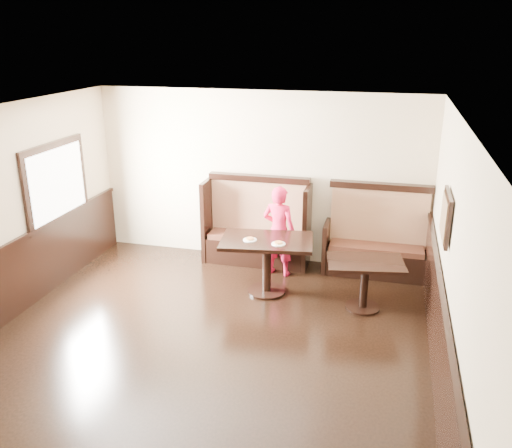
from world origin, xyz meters
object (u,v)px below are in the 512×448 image
(child, at_px, (279,231))
(booth_main, at_px, (257,231))
(table_main, at_px, (267,252))
(booth_neighbor, at_px, (377,245))
(table_neighbor, at_px, (365,273))

(child, bearing_deg, booth_main, -32.75)
(booth_main, xyz_separation_m, table_main, (0.42, -1.10, 0.11))
(booth_neighbor, height_order, table_main, booth_neighbor)
(booth_main, relative_size, child, 1.21)
(table_main, relative_size, table_neighbor, 1.26)
(table_neighbor, xyz_separation_m, child, (-1.38, 0.84, 0.19))
(booth_neighbor, relative_size, table_neighbor, 1.47)
(booth_main, height_order, booth_neighbor, same)
(booth_main, height_order, table_neighbor, booth_main)
(booth_main, relative_size, table_neighbor, 1.56)
(booth_neighbor, bearing_deg, table_main, -144.32)
(booth_main, distance_m, child, 0.65)
(table_main, height_order, child, child)
(booth_main, xyz_separation_m, booth_neighbor, (1.95, -0.00, -0.05))
(booth_neighbor, height_order, table_neighbor, booth_neighbor)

